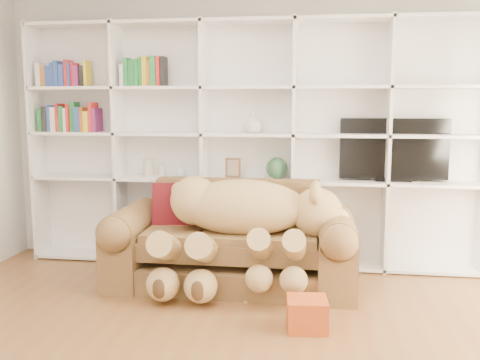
% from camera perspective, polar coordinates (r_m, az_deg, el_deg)
% --- Properties ---
extents(wall_back, '(5.00, 0.02, 2.70)m').
position_cam_1_polar(wall_back, '(5.41, 1.19, 5.53)').
color(wall_back, white).
rests_on(wall_back, floor).
extents(bookshelf, '(4.43, 0.35, 2.40)m').
position_cam_1_polar(bookshelf, '(5.31, -1.57, 5.00)').
color(bookshelf, white).
rests_on(bookshelf, floor).
extents(sofa, '(2.14, 0.92, 0.90)m').
position_cam_1_polar(sofa, '(4.78, -0.82, -7.12)').
color(sofa, brown).
rests_on(sofa, floor).
extents(teddy_bear, '(1.63, 0.88, 0.94)m').
position_cam_1_polar(teddy_bear, '(4.52, 0.27, -4.24)').
color(teddy_bear, tan).
rests_on(teddy_bear, sofa).
extents(throw_pillow, '(0.44, 0.28, 0.43)m').
position_cam_1_polar(throw_pillow, '(4.96, -6.90, -2.75)').
color(throw_pillow, '#540E1A').
rests_on(throw_pillow, sofa).
extents(gift_box, '(0.31, 0.29, 0.23)m').
position_cam_1_polar(gift_box, '(3.95, 7.17, -13.99)').
color(gift_box, '#B64518').
rests_on(gift_box, floor).
extents(tv, '(1.01, 0.18, 0.60)m').
position_cam_1_polar(tv, '(5.29, 16.05, 3.07)').
color(tv, black).
rests_on(tv, bookshelf).
extents(picture_frame, '(0.16, 0.05, 0.19)m').
position_cam_1_polar(picture_frame, '(5.27, -0.75, 1.32)').
color(picture_frame, brown).
rests_on(picture_frame, bookshelf).
extents(green_vase, '(0.21, 0.21, 0.21)m').
position_cam_1_polar(green_vase, '(5.22, 3.96, 1.25)').
color(green_vase, '#2D5835').
rests_on(green_vase, bookshelf).
extents(figurine_tall, '(0.11, 0.11, 0.18)m').
position_cam_1_polar(figurine_tall, '(5.48, -9.77, 1.31)').
color(figurine_tall, beige).
rests_on(figurine_tall, bookshelf).
extents(figurine_short, '(0.07, 0.07, 0.11)m').
position_cam_1_polar(figurine_short, '(5.44, -8.37, 0.91)').
color(figurine_short, beige).
rests_on(figurine_short, bookshelf).
extents(snow_globe, '(0.10, 0.10, 0.10)m').
position_cam_1_polar(snow_globe, '(5.39, -6.37, 0.87)').
color(snow_globe, silver).
rests_on(snow_globe, bookshelf).
extents(shelf_vase, '(0.19, 0.19, 0.20)m').
position_cam_1_polar(shelf_vase, '(5.21, 1.34, 6.14)').
color(shelf_vase, beige).
rests_on(shelf_vase, bookshelf).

